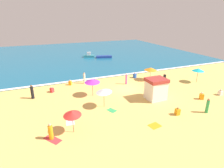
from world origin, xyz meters
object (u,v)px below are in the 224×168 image
Objects in this scene: beachgoer_0 at (52,90)px; beachgoer_5 at (70,83)px; beach_umbrella_2 at (151,69)px; beachgoer_2 at (126,79)px; beachgoer_9 at (177,112)px; beachgoer_11 at (165,76)px; beach_umbrella_1 at (104,91)px; beachgoer_8 at (202,96)px; small_boat_1 at (89,56)px; lifeguard_cabana at (156,89)px; beach_umbrella_3 at (92,81)px; beach_umbrella_4 at (72,113)px; beachgoer_3 at (32,92)px; beachgoer_10 at (51,132)px; beachgoer_1 at (207,106)px; beachgoer_7 at (135,76)px; beachgoer_6 at (220,93)px; beachgoer_4 at (84,78)px; beach_umbrella_0 at (198,70)px.

beachgoer_5 reaches higher than beachgoer_0.
beachgoer_2 is (-4.54, -0.23, -1.05)m from beach_umbrella_2.
beachgoer_11 is at bearing 58.62° from beachgoer_9.
beachgoer_8 is (12.31, -2.84, -1.63)m from beach_umbrella_1.
beachgoer_9 is 0.31× the size of small_boat_1.
beach_umbrella_3 is (-7.13, 4.15, 0.69)m from lifeguard_cabana.
beach_umbrella_4 is 1.23× the size of beachgoer_3.
lifeguard_cabana is 0.97× the size of small_boat_1.
lifeguard_cabana is at bearing -87.79° from small_boat_1.
beachgoer_10 is at bearing -172.80° from beach_umbrella_4.
beachgoer_1 is at bearing -105.43° from beachgoer_11.
beachgoer_8 is at bearing -77.63° from small_boat_1.
beachgoer_7 reaches higher than beachgoer_11.
beachgoer_9 is (-1.94, -12.91, -0.02)m from beachgoer_7.
beachgoer_0 is at bearing 94.63° from beach_umbrella_4.
beachgoer_0 is (-4.96, 3.28, -1.75)m from beach_umbrella_3.
beach_umbrella_3 reaches higher than beachgoer_11.
beachgoer_11 reaches higher than beachgoer_6.
beach_umbrella_3 is 0.91× the size of small_boat_1.
beachgoer_8 reaches higher than beachgoer_6.
beachgoer_0 is 0.54× the size of beachgoer_10.
beachgoer_10 is 33.06m from small_boat_1.
beachgoer_5 is (-12.74, 2.74, -1.55)m from beach_umbrella_2.
beachgoer_9 is (14.44, -10.56, -0.50)m from beachgoer_3.
beach_umbrella_4 is 2.75× the size of beachgoer_0.
beachgoer_2 reaches higher than small_boat_1.
beachgoer_9 is at bearing -50.65° from beach_umbrella_3.
small_boat_1 reaches higher than beachgoer_5.
beachgoer_5 is 15.83m from beachgoer_11.
beachgoer_4 is at bearing 154.37° from beachgoer_2.
beach_umbrella_3 reaches higher than beach_umbrella_4.
beachgoer_3 reaches higher than beachgoer_0.
beach_umbrella_2 is 18.17m from beachgoer_3.
beach_umbrella_3 is at bearing 152.61° from beachgoer_8.
beachgoer_9 is at bearing -160.57° from beachgoer_8.
beach_umbrella_0 is at bearing -65.88° from small_boat_1.
beachgoer_10 reaches higher than beachgoer_0.
beach_umbrella_3 is 3.13× the size of beachgoer_0.
beachgoer_6 is (9.89, -8.68, -0.52)m from beachgoer_2.
beach_umbrella_2 is 2.95× the size of beachgoer_8.
small_boat_1 is (-10.97, 24.49, -1.55)m from beach_umbrella_0.
beach_umbrella_3 is 8.41m from beach_umbrella_4.
beachgoer_2 reaches higher than beachgoer_8.
beachgoer_4 reaches higher than beachgoer_8.
beachgoer_6 is (15.84, -11.53, -0.52)m from beachgoer_4.
beach_umbrella_4 is (-14.77, -9.76, 0.05)m from beach_umbrella_2.
beach_umbrella_3 is 1.69× the size of beachgoer_10.
beach_umbrella_4 is at bearing -137.05° from beachgoer_2.
beachgoer_0 is 0.96× the size of beachgoer_5.
beach_umbrella_4 reaches higher than beachgoer_5.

